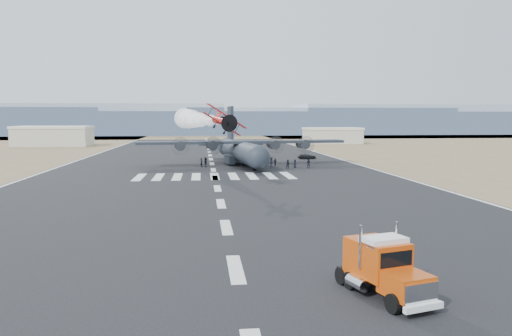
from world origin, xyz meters
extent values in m
plane|color=black|center=(0.00, 0.00, 0.00)|extent=(500.00, 500.00, 0.00)
cube|color=#7A6345|center=(0.00, 230.00, 0.00)|extent=(500.00, 80.00, 0.00)
cube|color=#8B9CB0|center=(-65.00, 260.00, 8.50)|extent=(150.00, 50.00, 17.00)
cube|color=#8B9CB0|center=(0.00, 260.00, 6.50)|extent=(150.00, 50.00, 13.00)
cube|color=#8B9CB0|center=(65.00, 260.00, 7.50)|extent=(150.00, 50.00, 15.00)
cube|color=#8B9CB0|center=(130.00, 260.00, 8.50)|extent=(150.00, 50.00, 17.00)
cube|color=#ACA999|center=(-52.00, 145.00, 3.00)|extent=(24.00, 14.00, 6.00)
cube|color=silver|center=(-52.00, 145.00, 6.30)|extent=(24.50, 14.50, 0.80)
cube|color=#ACA999|center=(46.00, 150.00, 2.60)|extent=(20.00, 12.00, 5.20)
cube|color=silver|center=(46.00, 150.00, 5.50)|extent=(20.50, 12.50, 0.80)
cube|color=black|center=(7.22, -4.78, 0.49)|extent=(2.62, 6.05, 0.22)
cube|color=red|center=(7.96, -7.34, 1.20)|extent=(2.55, 2.61, 1.15)
cube|color=silver|center=(8.27, -8.40, 1.11)|extent=(1.91, 0.67, 0.97)
cube|color=white|center=(8.32, -8.57, 0.49)|extent=(2.20, 0.87, 0.31)
cube|color=red|center=(7.52, -5.80, 1.95)|extent=(2.57, 2.15, 1.95)
cube|color=black|center=(7.73, -6.53, 2.26)|extent=(1.90, 0.65, 0.80)
cube|color=white|center=(7.44, -5.55, 2.97)|extent=(2.52, 1.98, 0.44)
cube|color=red|center=(7.07, -4.27, 1.68)|extent=(2.62, 2.32, 2.30)
cylinder|color=black|center=(7.08, -7.96, 0.49)|extent=(0.61, 1.03, 0.97)
cylinder|color=black|center=(9.04, -7.39, 0.49)|extent=(0.61, 1.03, 0.97)
cylinder|color=black|center=(6.04, -4.39, 0.49)|extent=(0.61, 1.03, 0.97)
cylinder|color=black|center=(8.00, -3.82, 0.49)|extent=(0.61, 1.03, 0.97)
cylinder|color=black|center=(5.80, -3.54, 0.49)|extent=(0.61, 1.03, 0.97)
cylinder|color=black|center=(7.75, -2.97, 0.49)|extent=(0.61, 1.03, 0.97)
cylinder|color=red|center=(0.55, 34.62, 8.99)|extent=(1.75, 5.04, 0.89)
sphere|color=black|center=(0.52, 34.81, 9.34)|extent=(0.69, 0.69, 0.69)
cylinder|color=black|center=(0.97, 32.27, 8.99)|extent=(1.08, 0.76, 0.99)
cylinder|color=black|center=(1.03, 31.93, 8.99)|extent=(2.16, 0.41, 2.18)
cube|color=red|center=(0.62, 34.23, 8.64)|extent=(5.25, 1.88, 3.15)
cube|color=red|center=(0.68, 33.93, 9.83)|extent=(5.42, 1.91, 3.25)
cube|color=red|center=(0.16, 36.87, 9.48)|extent=(0.25, 0.90, 0.99)
cube|color=red|center=(0.16, 36.87, 8.99)|extent=(2.08, 1.03, 0.08)
cylinder|color=black|center=(-0.09, 33.70, 7.80)|extent=(0.19, 0.45, 0.44)
cylinder|color=black|center=(1.48, 33.98, 7.80)|extent=(0.19, 0.45, 0.44)
sphere|color=white|center=(0.12, 37.06, 8.99)|extent=(0.69, 0.69, 0.69)
sphere|color=white|center=(-0.30, 39.41, 9.02)|extent=(0.94, 0.94, 0.94)
sphere|color=white|center=(-0.71, 41.75, 9.05)|extent=(1.18, 1.18, 1.18)
sphere|color=white|center=(-1.13, 44.10, 9.08)|extent=(1.43, 1.43, 1.43)
sphere|color=white|center=(-1.55, 46.45, 9.11)|extent=(1.67, 1.67, 1.67)
sphere|color=white|center=(-1.96, 48.79, 9.14)|extent=(1.92, 1.92, 1.92)
sphere|color=white|center=(-2.38, 51.14, 9.17)|extent=(2.16, 2.16, 2.16)
sphere|color=white|center=(-2.80, 53.48, 9.20)|extent=(2.41, 2.41, 2.41)
sphere|color=white|center=(-3.22, 55.83, 9.23)|extent=(2.65, 2.65, 2.65)
sphere|color=white|center=(-3.63, 58.18, 9.26)|extent=(2.89, 2.89, 2.89)
sphere|color=white|center=(-4.05, 60.52, 9.29)|extent=(3.14, 3.14, 3.14)
sphere|color=white|center=(-4.47, 62.87, 9.32)|extent=(3.38, 3.38, 3.38)
sphere|color=white|center=(-4.88, 65.22, 9.35)|extent=(3.63, 3.63, 3.63)
sphere|color=white|center=(-5.30, 67.56, 9.38)|extent=(3.87, 3.87, 3.87)
cylinder|color=#1E252D|center=(5.86, 69.19, 2.69)|extent=(7.57, 29.22, 4.13)
sphere|color=#1E252D|center=(7.60, 54.82, 2.69)|extent=(4.13, 4.13, 4.13)
cone|color=#1E252D|center=(4.13, 83.55, 2.69)|extent=(4.85, 6.65, 4.13)
cube|color=#1E252D|center=(5.99, 68.16, 4.65)|extent=(41.56, 9.26, 0.52)
cylinder|color=#1E252D|center=(-6.26, 66.16, 4.13)|extent=(2.32, 4.12, 1.86)
cylinder|color=#3F3F44|center=(-6.01, 64.11, 4.13)|extent=(3.49, 0.47, 3.51)
cylinder|color=#1E252D|center=(-0.11, 66.90, 4.13)|extent=(2.32, 4.12, 1.86)
cylinder|color=#3F3F44|center=(0.14, 64.85, 4.13)|extent=(3.49, 0.47, 3.51)
cylinder|color=#1E252D|center=(12.21, 68.39, 4.13)|extent=(2.32, 4.12, 1.86)
cylinder|color=#3F3F44|center=(12.45, 66.34, 4.13)|extent=(3.49, 0.47, 3.51)
cylinder|color=#1E252D|center=(18.36, 69.13, 4.13)|extent=(2.32, 4.12, 1.86)
cylinder|color=#3F3F44|center=(18.61, 67.08, 4.13)|extent=(3.49, 0.47, 3.51)
cube|color=#1E252D|center=(4.38, 81.50, 7.85)|extent=(1.17, 4.69, 8.27)
cube|color=#1E252D|center=(4.32, 82.01, 3.51)|extent=(14.74, 4.81, 0.36)
cube|color=#1E252D|center=(3.48, 69.94, 1.14)|extent=(1.97, 6.30, 1.65)
cylinder|color=black|center=(3.48, 69.94, 0.57)|extent=(0.65, 1.19, 1.14)
cube|color=#1E252D|center=(8.00, 70.48, 1.14)|extent=(1.97, 6.30, 1.65)
cylinder|color=black|center=(8.00, 70.48, 0.57)|extent=(0.65, 1.19, 1.14)
cylinder|color=black|center=(7.23, 57.90, 0.47)|extent=(0.52, 0.97, 0.93)
imported|color=black|center=(22.09, 82.29, 0.58)|extent=(4.35, 2.32, 1.16)
imported|color=black|center=(6.06, 66.58, 0.94)|extent=(0.76, 0.66, 1.89)
imported|color=black|center=(17.85, 61.48, 0.93)|extent=(1.00, 0.73, 1.86)
imported|color=black|center=(11.30, 64.76, 0.94)|extent=(1.33, 1.06, 1.87)
imported|color=black|center=(12.27, 66.20, 0.78)|extent=(0.99, 0.96, 1.56)
imported|color=black|center=(15.52, 62.60, 0.79)|extent=(0.84, 0.90, 1.58)
imported|color=black|center=(-1.35, 66.08, 0.93)|extent=(0.65, 1.75, 1.86)
imported|color=black|center=(-2.13, 65.69, 0.87)|extent=(0.79, 0.82, 1.75)
imported|color=black|center=(13.77, 60.01, 0.88)|extent=(0.88, 0.57, 1.77)
camera|label=1|loc=(-2.01, -30.33, 9.39)|focal=35.00mm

